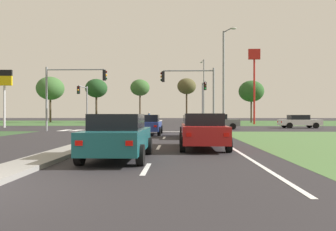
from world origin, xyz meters
TOP-DOWN VIEW (x-y plane):
  - ground_plane at (0.00, 30.00)m, footprint 200.00×200.00m
  - grass_verge_far_left at (-25.50, 54.50)m, footprint 35.00×35.00m
  - grass_verge_far_right at (25.50, 54.50)m, footprint 35.00×35.00m
  - median_island_near at (0.00, 11.00)m, footprint 1.20×22.00m
  - median_island_far at (0.00, 55.00)m, footprint 1.20×36.00m
  - lane_dash_near at (3.50, 3.14)m, footprint 0.14×2.00m
  - lane_dash_second at (3.50, 9.14)m, footprint 0.14×2.00m
  - lane_dash_third at (3.50, 15.14)m, footprint 0.14×2.00m
  - edge_line_right at (6.85, 12.00)m, footprint 0.14×24.00m
  - stop_bar_near at (3.80, 23.00)m, footprint 6.40×0.50m
  - crosswalk_bar_near at (-6.40, 24.80)m, footprint 0.70×2.80m
  - crosswalk_bar_second at (-5.25, 24.80)m, footprint 0.70×2.80m
  - crosswalk_bar_third at (-4.10, 24.80)m, footprint 0.70×2.80m
  - crosswalk_bar_fourth at (-2.95, 24.80)m, footprint 0.70×2.80m
  - crosswalk_bar_fifth at (-1.80, 24.80)m, footprint 0.70×2.80m
  - crosswalk_bar_sixth at (-0.65, 24.80)m, footprint 0.70×2.80m
  - crosswalk_bar_seventh at (0.50, 24.80)m, footprint 0.70×2.80m
  - car_teal_near at (2.37, 5.04)m, footprint 2.04×4.32m
  - car_black_second at (5.57, 15.74)m, footprint 2.07×4.60m
  - car_white_third at (17.92, 30.73)m, footprint 4.46×2.01m
  - car_blue_fourth at (2.15, 18.56)m, footprint 2.02×4.48m
  - car_grey_fifth at (8.53, 27.84)m, footprint 4.24×2.07m
  - car_red_sixth at (5.50, 8.59)m, footprint 2.07×4.52m
  - car_navy_seventh at (-2.56, 31.53)m, footprint 4.51×2.05m
  - traffic_signal_far_left at (-7.60, 35.14)m, footprint 0.32×3.99m
  - traffic_signal_near_left at (-5.56, 23.40)m, footprint 5.67×0.32m
  - traffic_signal_far_right at (7.60, 35.07)m, footprint 0.32×4.30m
  - traffic_signal_near_right at (5.84, 23.40)m, footprint 4.89×0.32m
  - street_lamp_second at (8.74, 24.59)m, footprint 1.00×1.95m
  - street_lamp_third at (8.65, 48.10)m, footprint 0.67×2.00m
  - pedestrian_at_median at (0.09, 42.43)m, footprint 0.34×0.34m
  - fastfood_pole_sign at (16.09, 44.34)m, footprint 1.80×0.40m
  - fuel_price_totem at (-15.49, 30.72)m, footprint 1.80×0.24m
  - treeline_near at (-19.96, 55.40)m, footprint 5.19×5.19m
  - treeline_second at (-11.57, 57.22)m, footprint 4.28×4.28m
  - treeline_third at (-2.86, 56.07)m, footprint 3.69×3.69m
  - treeline_fourth at (6.16, 60.33)m, footprint 3.81×3.81m
  - treeline_fifth at (18.05, 55.09)m, footprint 4.66×4.66m

SIDE VIEW (x-z plane):
  - ground_plane at x=0.00m, z-range 0.00..0.00m
  - grass_verge_far_left at x=-25.50m, z-range 0.00..0.01m
  - grass_verge_far_right at x=25.50m, z-range 0.00..0.01m
  - lane_dash_near at x=3.50m, z-range 0.00..0.01m
  - lane_dash_second at x=3.50m, z-range 0.00..0.01m
  - lane_dash_third at x=3.50m, z-range 0.00..0.01m
  - edge_line_right at x=6.85m, z-range 0.00..0.01m
  - stop_bar_near at x=3.80m, z-range 0.00..0.01m
  - crosswalk_bar_near at x=-6.40m, z-range 0.00..0.01m
  - crosswalk_bar_second at x=-5.25m, z-range 0.00..0.01m
  - crosswalk_bar_third at x=-4.10m, z-range 0.00..0.01m
  - crosswalk_bar_fourth at x=-2.95m, z-range 0.00..0.01m
  - crosswalk_bar_fifth at x=-1.80m, z-range 0.00..0.01m
  - crosswalk_bar_sixth at x=-0.65m, z-range 0.00..0.01m
  - crosswalk_bar_seventh at x=0.50m, z-range 0.00..0.01m
  - median_island_near at x=0.00m, z-range 0.00..0.14m
  - median_island_far at x=0.00m, z-range 0.00..0.14m
  - car_white_third at x=17.92m, z-range 0.02..1.49m
  - car_black_second at x=5.57m, z-range 0.02..1.51m
  - car_blue_fourth at x=2.15m, z-range 0.02..1.52m
  - car_navy_seventh at x=-2.56m, z-range 0.02..1.55m
  - car_teal_near at x=2.37m, z-range 0.02..1.56m
  - car_grey_fifth at x=8.53m, z-range 0.02..1.57m
  - car_red_sixth at x=5.50m, z-range 0.02..1.59m
  - pedestrian_at_median at x=0.09m, z-range 0.32..2.05m
  - traffic_signal_far_left at x=-7.60m, z-range 0.97..6.21m
  - traffic_signal_far_right at x=7.60m, z-range 1.04..6.70m
  - traffic_signal_near_right at x=5.84m, z-range 1.09..6.80m
  - traffic_signal_near_left at x=-5.56m, z-range 1.16..7.01m
  - fuel_price_totem at x=-15.49m, z-range 1.54..8.17m
  - street_lamp_second at x=8.74m, z-range 0.53..9.87m
  - treeline_fifth at x=18.05m, z-range 1.91..9.74m
  - street_lamp_third at x=8.65m, z-range 0.53..11.13m
  - treeline_near at x=-19.96m, z-range 2.12..10.83m
  - treeline_second at x=-11.57m, z-range 2.37..10.83m
  - treeline_third at x=-2.86m, z-range 2.50..10.72m
  - treeline_fourth at x=6.16m, z-range 2.75..11.63m
  - fastfood_pole_sign at x=16.09m, z-range 2.65..14.21m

